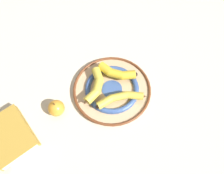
{
  "coord_description": "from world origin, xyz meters",
  "views": [
    {
      "loc": [
        -0.43,
        -0.19,
        0.84
      ],
      "look_at": [
        -0.02,
        -0.03,
        0.03
      ],
      "focal_mm": 35.0,
      "sensor_mm": 36.0,
      "label": 1
    }
  ],
  "objects_px": {
    "decorative_bowl": "(112,89)",
    "banana_b": "(96,86)",
    "banana_a": "(121,98)",
    "banana_c": "(116,72)",
    "book_stack": "(11,136)",
    "apple": "(56,108)"
  },
  "relations": [
    {
      "from": "banana_b",
      "to": "banana_c",
      "type": "distance_m",
      "value": 0.11
    },
    {
      "from": "banana_a",
      "to": "decorative_bowl",
      "type": "bearing_deg",
      "value": -71.47
    },
    {
      "from": "banana_a",
      "to": "banana_c",
      "type": "relative_size",
      "value": 0.99
    },
    {
      "from": "banana_b",
      "to": "book_stack",
      "type": "height_order",
      "value": "banana_b"
    },
    {
      "from": "book_stack",
      "to": "apple",
      "type": "bearing_deg",
      "value": 86.62
    },
    {
      "from": "banana_b",
      "to": "book_stack",
      "type": "relative_size",
      "value": 0.75
    },
    {
      "from": "decorative_bowl",
      "to": "banana_c",
      "type": "relative_size",
      "value": 1.79
    },
    {
      "from": "decorative_bowl",
      "to": "banana_a",
      "type": "xyz_separation_m",
      "value": [
        -0.04,
        -0.05,
        0.03
      ]
    },
    {
      "from": "decorative_bowl",
      "to": "banana_b",
      "type": "height_order",
      "value": "banana_b"
    },
    {
      "from": "decorative_bowl",
      "to": "banana_a",
      "type": "distance_m",
      "value": 0.07
    },
    {
      "from": "book_stack",
      "to": "apple",
      "type": "xyz_separation_m",
      "value": [
        0.16,
        -0.11,
        0.01
      ]
    },
    {
      "from": "decorative_bowl",
      "to": "banana_b",
      "type": "relative_size",
      "value": 1.81
    },
    {
      "from": "banana_a",
      "to": "banana_c",
      "type": "bearing_deg",
      "value": -94.7
    },
    {
      "from": "apple",
      "to": "banana_c",
      "type": "bearing_deg",
      "value": -35.67
    },
    {
      "from": "banana_c",
      "to": "apple",
      "type": "bearing_deg",
      "value": -128.97
    },
    {
      "from": "banana_c",
      "to": "apple",
      "type": "distance_m",
      "value": 0.29
    },
    {
      "from": "decorative_bowl",
      "to": "banana_b",
      "type": "distance_m",
      "value": 0.08
    },
    {
      "from": "banana_b",
      "to": "banana_c",
      "type": "bearing_deg",
      "value": -39.73
    },
    {
      "from": "apple",
      "to": "book_stack",
      "type": "bearing_deg",
      "value": 145.43
    },
    {
      "from": "book_stack",
      "to": "apple",
      "type": "distance_m",
      "value": 0.19
    },
    {
      "from": "decorative_bowl",
      "to": "book_stack",
      "type": "distance_m",
      "value": 0.43
    },
    {
      "from": "decorative_bowl",
      "to": "book_stack",
      "type": "bearing_deg",
      "value": 139.06
    }
  ]
}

